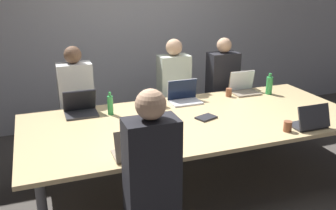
{
  "coord_description": "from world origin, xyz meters",
  "views": [
    {
      "loc": [
        -1.51,
        -3.32,
        2.18
      ],
      "look_at": [
        -0.25,
        0.1,
        0.92
      ],
      "focal_mm": 40.0,
      "sensor_mm": 36.0,
      "label": 1
    }
  ],
  "objects_px": {
    "laptop_near_left": "(134,149)",
    "person_far_right": "(222,91)",
    "cup_near_right": "(288,126)",
    "bottle_far_right": "(269,85)",
    "person_far_center": "(174,95)",
    "stapler": "(171,123)",
    "person_far_left": "(77,106)",
    "laptop_near_right": "(310,121)",
    "laptop_far_left": "(81,107)",
    "bottle_far_left": "(110,105)",
    "cup_far_right": "(229,92)",
    "laptop_far_right": "(243,87)",
    "laptop_far_center": "(184,96)",
    "person_near_left": "(152,183)",
    "cup_far_center": "(162,103)"
  },
  "relations": [
    {
      "from": "laptop_near_left",
      "to": "person_far_right",
      "type": "relative_size",
      "value": 0.24
    },
    {
      "from": "cup_near_right",
      "to": "bottle_far_right",
      "type": "distance_m",
      "value": 1.21
    },
    {
      "from": "person_far_center",
      "to": "stapler",
      "type": "relative_size",
      "value": 9.3
    },
    {
      "from": "laptop_near_left",
      "to": "person_far_left",
      "type": "relative_size",
      "value": 0.24
    },
    {
      "from": "laptop_near_right",
      "to": "laptop_far_left",
      "type": "height_order",
      "value": "laptop_far_left"
    },
    {
      "from": "laptop_far_left",
      "to": "bottle_far_left",
      "type": "distance_m",
      "value": 0.32
    },
    {
      "from": "cup_far_right",
      "to": "laptop_far_left",
      "type": "height_order",
      "value": "laptop_far_left"
    },
    {
      "from": "laptop_near_left",
      "to": "person_far_center",
      "type": "height_order",
      "value": "person_far_center"
    },
    {
      "from": "laptop_far_right",
      "to": "stapler",
      "type": "xyz_separation_m",
      "value": [
        -1.25,
        -0.72,
        -0.05
      ]
    },
    {
      "from": "cup_near_right",
      "to": "bottle_far_left",
      "type": "distance_m",
      "value": 1.82
    },
    {
      "from": "laptop_far_center",
      "to": "person_far_center",
      "type": "distance_m",
      "value": 0.54
    },
    {
      "from": "cup_far_right",
      "to": "person_far_left",
      "type": "bearing_deg",
      "value": 164.5
    },
    {
      "from": "bottle_far_right",
      "to": "laptop_far_left",
      "type": "xyz_separation_m",
      "value": [
        -2.32,
        0.08,
        -0.04
      ]
    },
    {
      "from": "cup_far_right",
      "to": "person_far_center",
      "type": "relative_size",
      "value": 0.07
    },
    {
      "from": "laptop_near_left",
      "to": "cup_far_right",
      "type": "xyz_separation_m",
      "value": [
        1.53,
        1.18,
        -0.02
      ]
    },
    {
      "from": "person_near_left",
      "to": "person_far_right",
      "type": "height_order",
      "value": "person_near_left"
    },
    {
      "from": "cup_far_right",
      "to": "bottle_far_right",
      "type": "relative_size",
      "value": 0.38
    },
    {
      "from": "person_near_left",
      "to": "laptop_far_left",
      "type": "bearing_deg",
      "value": -78.29
    },
    {
      "from": "person_near_left",
      "to": "laptop_far_right",
      "type": "relative_size",
      "value": 4.2
    },
    {
      "from": "laptop_far_center",
      "to": "bottle_far_left",
      "type": "bearing_deg",
      "value": -172.27
    },
    {
      "from": "cup_far_right",
      "to": "bottle_far_left",
      "type": "height_order",
      "value": "bottle_far_left"
    },
    {
      "from": "laptop_far_center",
      "to": "person_far_center",
      "type": "bearing_deg",
      "value": 82.12
    },
    {
      "from": "person_near_left",
      "to": "cup_near_right",
      "type": "relative_size",
      "value": 14.13
    },
    {
      "from": "laptop_near_right",
      "to": "stapler",
      "type": "height_order",
      "value": "laptop_near_right"
    },
    {
      "from": "person_near_left",
      "to": "cup_near_right",
      "type": "distance_m",
      "value": 1.52
    },
    {
      "from": "laptop_far_right",
      "to": "person_far_right",
      "type": "xyz_separation_m",
      "value": [
        -0.1,
        0.38,
        -0.16
      ]
    },
    {
      "from": "bottle_far_left",
      "to": "cup_far_right",
      "type": "bearing_deg",
      "value": 4.64
    },
    {
      "from": "bottle_far_left",
      "to": "stapler",
      "type": "xyz_separation_m",
      "value": [
        0.5,
        -0.52,
        -0.08
      ]
    },
    {
      "from": "bottle_far_left",
      "to": "cup_near_right",
      "type": "bearing_deg",
      "value": -34.88
    },
    {
      "from": "laptop_far_right",
      "to": "person_far_left",
      "type": "distance_m",
      "value": 2.09
    },
    {
      "from": "cup_far_center",
      "to": "bottle_far_right",
      "type": "bearing_deg",
      "value": 0.18
    },
    {
      "from": "laptop_near_right",
      "to": "person_far_right",
      "type": "xyz_separation_m",
      "value": [
        -0.1,
        1.62,
        -0.15
      ]
    },
    {
      "from": "cup_far_right",
      "to": "person_far_left",
      "type": "xyz_separation_m",
      "value": [
        -1.78,
        0.49,
        -0.13
      ]
    },
    {
      "from": "person_far_left",
      "to": "person_far_center",
      "type": "distance_m",
      "value": 1.26
    },
    {
      "from": "laptop_far_left",
      "to": "person_far_center",
      "type": "height_order",
      "value": "person_far_center"
    },
    {
      "from": "laptop_near_right",
      "to": "laptop_far_center",
      "type": "height_order",
      "value": "laptop_far_center"
    },
    {
      "from": "person_far_right",
      "to": "cup_far_right",
      "type": "bearing_deg",
      "value": -108.77
    },
    {
      "from": "person_far_left",
      "to": "laptop_far_right",
      "type": "bearing_deg",
      "value": -11.46
    },
    {
      "from": "laptop_near_right",
      "to": "cup_near_right",
      "type": "bearing_deg",
      "value": -0.11
    },
    {
      "from": "laptop_far_center",
      "to": "bottle_far_right",
      "type": "bearing_deg",
      "value": -4.18
    },
    {
      "from": "bottle_far_right",
      "to": "laptop_near_right",
      "type": "bearing_deg",
      "value": -103.89
    },
    {
      "from": "laptop_near_right",
      "to": "cup_near_right",
      "type": "relative_size",
      "value": 3.44
    },
    {
      "from": "bottle_far_right",
      "to": "person_far_left",
      "type": "distance_m",
      "value": 2.39
    },
    {
      "from": "cup_near_right",
      "to": "bottle_far_right",
      "type": "bearing_deg",
      "value": 63.79
    },
    {
      "from": "bottle_far_right",
      "to": "bottle_far_left",
      "type": "bearing_deg",
      "value": -178.86
    },
    {
      "from": "person_near_left",
      "to": "person_far_right",
      "type": "xyz_separation_m",
      "value": [
        1.64,
        1.97,
        -0.02
      ]
    },
    {
      "from": "person_near_left",
      "to": "laptop_far_center",
      "type": "bearing_deg",
      "value": -120.33
    },
    {
      "from": "cup_far_center",
      "to": "cup_far_right",
      "type": "bearing_deg",
      "value": 5.46
    },
    {
      "from": "bottle_far_right",
      "to": "person_far_left",
      "type": "height_order",
      "value": "person_far_left"
    },
    {
      "from": "laptop_far_right",
      "to": "person_far_center",
      "type": "height_order",
      "value": "person_far_center"
    }
  ]
}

